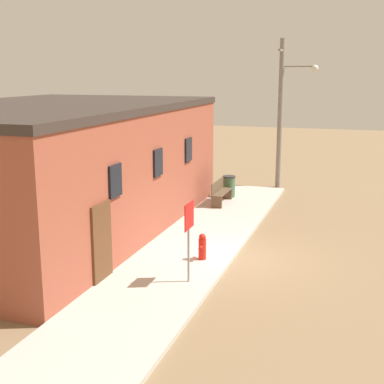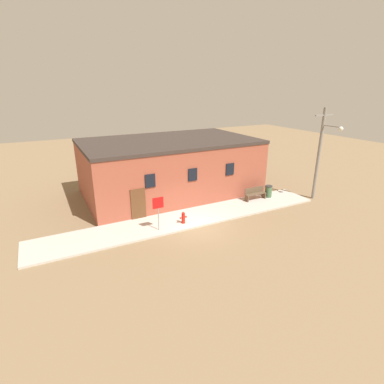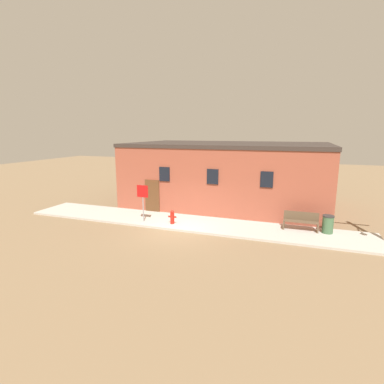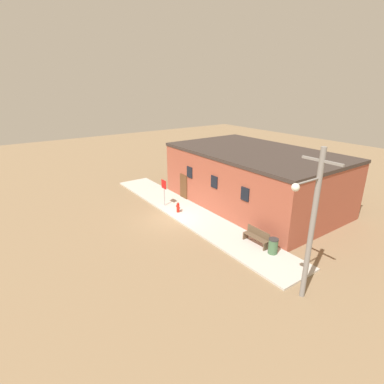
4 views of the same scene
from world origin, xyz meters
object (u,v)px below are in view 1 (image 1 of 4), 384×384
object	(u,v)px
stop_sign	(189,226)
bench	(220,192)
fire_hydrant	(202,246)
utility_pole	(283,108)
trash_bin	(229,186)

from	to	relation	value
stop_sign	bench	size ratio (longest dim) A/B	1.21
fire_hydrant	stop_sign	size ratio (longest dim) A/B	0.37
stop_sign	fire_hydrant	bearing A→B (deg)	5.53
stop_sign	utility_pole	distance (m)	13.30
trash_bin	utility_pole	distance (m)	4.91
bench	utility_pole	size ratio (longest dim) A/B	0.25
fire_hydrant	bench	world-z (taller)	bench
utility_pole	stop_sign	bearing A→B (deg)	178.44
fire_hydrant	stop_sign	world-z (taller)	stop_sign
stop_sign	trash_bin	distance (m)	10.07
fire_hydrant	utility_pole	world-z (taller)	utility_pole
bench	trash_bin	bearing A→B (deg)	-1.56
trash_bin	utility_pole	xyz separation A→B (m)	(3.19, -1.79, 3.27)
fire_hydrant	bench	bearing A→B (deg)	10.71
bench	fire_hydrant	bearing A→B (deg)	-169.29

